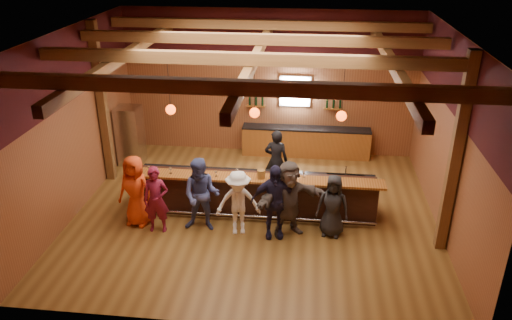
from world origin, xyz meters
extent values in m
plane|color=brown|center=(0.00, 0.00, 0.00)|extent=(9.00, 9.00, 0.00)
cube|color=brown|center=(0.00, 4.00, 2.25)|extent=(9.00, 0.04, 4.50)
cube|color=brown|center=(0.00, -4.00, 2.25)|extent=(9.00, 0.04, 4.50)
cube|color=brown|center=(-4.50, 0.00, 2.25)|extent=(0.04, 8.00, 4.50)
cube|color=brown|center=(4.50, 0.00, 2.25)|extent=(0.04, 8.00, 4.50)
cube|color=brown|center=(0.00, 0.00, 4.50)|extent=(9.00, 8.00, 0.04)
cube|color=#3A0F12|center=(0.00, 3.98, 3.65)|extent=(9.00, 0.01, 1.70)
cube|color=#3A0F12|center=(-4.48, 0.00, 3.65)|extent=(0.01, 8.00, 1.70)
cube|color=#3A0F12|center=(4.48, 0.00, 3.65)|extent=(0.01, 8.00, 1.70)
cube|color=brown|center=(-4.35, 1.50, 2.25)|extent=(0.22, 0.22, 4.50)
cube|color=brown|center=(4.35, -1.00, 2.25)|extent=(0.22, 0.22, 4.50)
cube|color=brown|center=(0.00, -3.00, 4.20)|extent=(8.80, 0.20, 0.25)
cube|color=brown|center=(0.00, -1.00, 4.20)|extent=(8.80, 0.20, 0.25)
cube|color=brown|center=(0.00, 1.00, 4.20)|extent=(8.80, 0.20, 0.25)
cube|color=brown|center=(0.00, 3.00, 4.20)|extent=(8.80, 0.20, 0.25)
cube|color=brown|center=(-3.00, 0.00, 3.95)|extent=(0.18, 7.80, 0.22)
cube|color=brown|center=(0.00, 0.00, 3.95)|extent=(0.18, 7.80, 0.22)
cube|color=brown|center=(3.00, 0.00, 3.95)|extent=(0.18, 7.80, 0.22)
cube|color=black|center=(0.00, 0.00, 0.53)|extent=(6.00, 0.60, 1.05)
cube|color=brown|center=(0.00, -0.18, 1.08)|extent=(6.30, 0.50, 0.06)
cube|color=black|center=(0.00, 0.38, 0.93)|extent=(6.00, 0.48, 0.05)
cube|color=black|center=(0.00, 0.38, 0.45)|extent=(6.00, 0.48, 0.90)
cube|color=silver|center=(2.00, 0.38, 0.88)|extent=(0.45, 0.40, 0.14)
cube|color=silver|center=(2.50, 0.38, 0.88)|extent=(0.45, 0.40, 0.14)
cylinder|color=silver|center=(0.00, -0.42, 0.15)|extent=(6.00, 0.06, 0.06)
cube|color=brown|center=(1.20, 3.72, 0.45)|extent=(4.00, 0.50, 0.90)
cube|color=black|center=(1.20, 3.72, 0.93)|extent=(4.00, 0.52, 0.05)
cube|color=silver|center=(0.80, 3.95, 2.05)|extent=(0.95, 0.08, 0.95)
cube|color=white|center=(0.80, 3.90, 2.05)|extent=(0.78, 0.01, 0.78)
cube|color=black|center=(-1.20, 3.94, 2.10)|extent=(0.55, 0.04, 0.45)
cube|color=silver|center=(-1.20, 3.92, 2.10)|extent=(0.45, 0.01, 0.35)
cube|color=black|center=(2.60, 3.94, 2.10)|extent=(0.55, 0.04, 0.45)
cube|color=silver|center=(2.60, 3.92, 2.10)|extent=(0.45, 0.01, 0.35)
cube|color=black|center=(3.60, 3.94, 2.10)|extent=(0.55, 0.04, 0.45)
cube|color=silver|center=(3.60, 3.92, 2.10)|extent=(0.45, 0.01, 0.35)
cube|color=brown|center=(-0.40, 3.88, 1.55)|extent=(0.60, 0.18, 0.04)
cylinder|color=black|center=(-0.60, 3.88, 1.70)|extent=(0.07, 0.07, 0.26)
cylinder|color=black|center=(-0.40, 3.88, 1.70)|extent=(0.07, 0.07, 0.26)
cylinder|color=black|center=(-0.20, 3.88, 1.70)|extent=(0.07, 0.07, 0.26)
cube|color=brown|center=(2.00, 3.88, 1.55)|extent=(0.60, 0.18, 0.04)
cylinder|color=black|center=(1.80, 3.88, 1.70)|extent=(0.07, 0.07, 0.26)
cylinder|color=black|center=(2.00, 3.88, 1.70)|extent=(0.07, 0.07, 0.26)
cylinder|color=black|center=(2.20, 3.88, 1.70)|extent=(0.07, 0.07, 0.26)
cylinder|color=black|center=(-2.00, 0.00, 3.33)|extent=(0.01, 0.01, 1.25)
sphere|color=#EB3E0B|center=(-2.00, 0.00, 2.70)|extent=(0.24, 0.24, 0.24)
cylinder|color=black|center=(0.00, 0.00, 3.33)|extent=(0.01, 0.01, 1.25)
sphere|color=#EB3E0B|center=(0.00, 0.00, 2.70)|extent=(0.24, 0.24, 0.24)
cylinder|color=black|center=(2.00, 0.00, 3.33)|extent=(0.01, 0.01, 1.25)
sphere|color=#EB3E0B|center=(2.00, 0.00, 2.70)|extent=(0.24, 0.24, 0.24)
cube|color=silver|center=(-4.10, 2.60, 0.90)|extent=(0.70, 0.70, 1.80)
imported|color=#E44215|center=(-2.78, -0.78, 0.89)|extent=(0.98, 0.74, 1.79)
imported|color=maroon|center=(-2.20, -1.04, 0.83)|extent=(0.63, 0.44, 1.65)
imported|color=#444E89|center=(-1.16, -0.86, 0.92)|extent=(0.91, 0.71, 1.83)
imported|color=white|center=(-0.28, -0.93, 0.80)|extent=(1.12, 0.76, 1.61)
imported|color=#1D1B37|center=(0.56, -0.97, 0.91)|extent=(1.12, 0.58, 1.83)
imported|color=#524742|center=(0.89, -0.84, 0.93)|extent=(1.78, 1.34, 1.87)
imported|color=black|center=(1.91, -0.76, 0.77)|extent=(0.83, 0.61, 1.54)
imported|color=black|center=(0.43, 1.35, 0.87)|extent=(0.67, 0.47, 1.75)
cylinder|color=brown|center=(0.18, -0.20, 1.22)|extent=(0.19, 0.19, 0.21)
cylinder|color=black|center=(0.77, -0.02, 1.24)|extent=(0.08, 0.08, 0.26)
cylinder|color=black|center=(0.77, -0.02, 1.42)|extent=(0.03, 0.03, 0.09)
cylinder|color=black|center=(0.79, -0.09, 1.24)|extent=(0.08, 0.08, 0.27)
cylinder|color=black|center=(0.79, -0.09, 1.43)|extent=(0.03, 0.03, 0.09)
cylinder|color=silver|center=(-2.62, -0.16, 1.11)|extent=(0.06, 0.06, 0.01)
cylinder|color=silver|center=(-2.62, -0.16, 1.16)|extent=(0.01, 0.01, 0.09)
sphere|color=silver|center=(-2.62, -0.16, 1.23)|extent=(0.07, 0.07, 0.07)
cylinder|color=silver|center=(-2.06, -0.20, 1.11)|extent=(0.06, 0.06, 0.01)
cylinder|color=silver|center=(-2.06, -0.20, 1.16)|extent=(0.01, 0.01, 0.09)
sphere|color=silver|center=(-2.06, -0.20, 1.24)|extent=(0.07, 0.07, 0.07)
cylinder|color=silver|center=(-1.35, -0.16, 1.11)|extent=(0.07, 0.07, 0.01)
cylinder|color=silver|center=(-1.35, -0.16, 1.17)|extent=(0.01, 0.01, 0.10)
sphere|color=silver|center=(-1.35, -0.16, 1.25)|extent=(0.08, 0.08, 0.08)
cylinder|color=silver|center=(-0.92, -0.23, 1.11)|extent=(0.06, 0.06, 0.01)
cylinder|color=silver|center=(-0.92, -0.23, 1.16)|extent=(0.01, 0.01, 0.09)
sphere|color=silver|center=(-0.92, -0.23, 1.24)|extent=(0.07, 0.07, 0.07)
cylinder|color=silver|center=(-0.42, -0.09, 1.11)|extent=(0.07, 0.07, 0.01)
cylinder|color=silver|center=(-0.42, -0.09, 1.16)|extent=(0.01, 0.01, 0.09)
sphere|color=silver|center=(-0.42, -0.09, 1.24)|extent=(0.07, 0.07, 0.07)
cylinder|color=silver|center=(0.64, -0.22, 1.11)|extent=(0.08, 0.08, 0.01)
cylinder|color=silver|center=(0.64, -0.22, 1.17)|extent=(0.01, 0.01, 0.11)
sphere|color=silver|center=(0.64, -0.22, 1.26)|extent=(0.09, 0.09, 0.09)
cylinder|color=silver|center=(1.21, -0.07, 1.11)|extent=(0.07, 0.07, 0.01)
cylinder|color=silver|center=(1.21, -0.07, 1.16)|extent=(0.01, 0.01, 0.09)
sphere|color=silver|center=(1.21, -0.07, 1.24)|extent=(0.08, 0.08, 0.08)
cylinder|color=silver|center=(1.83, -0.21, 1.11)|extent=(0.06, 0.06, 0.01)
cylinder|color=silver|center=(1.83, -0.21, 1.16)|extent=(0.01, 0.01, 0.09)
sphere|color=silver|center=(1.83, -0.21, 1.24)|extent=(0.07, 0.07, 0.07)
camera|label=1|loc=(1.26, -10.90, 6.58)|focal=35.00mm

